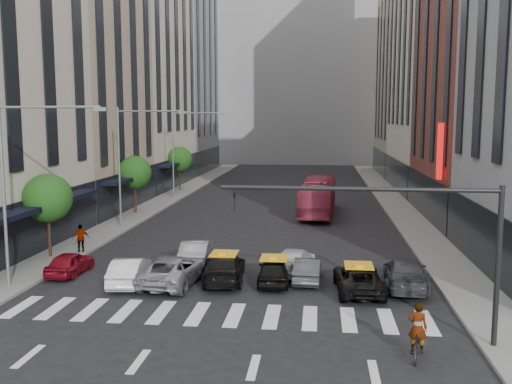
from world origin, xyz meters
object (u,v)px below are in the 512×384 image
(streetlamp_near, at_px, (21,169))
(taxi_center, at_px, (274,271))
(taxi_left, at_px, (224,268))
(motorcycle, at_px, (417,347))
(pedestrian_far, at_px, (81,238))
(streetlamp_far, at_px, (182,142))
(car_red, at_px, (70,263))
(streetlamp_mid, at_px, (131,151))
(car_white_front, at_px, (130,271))
(bus, at_px, (318,197))

(streetlamp_near, bearing_deg, taxi_center, 10.86)
(taxi_left, xyz_separation_m, motorcycle, (8.24, -8.70, -0.27))
(streetlamp_near, distance_m, taxi_center, 13.24)
(pedestrian_far, bearing_deg, streetlamp_far, -116.08)
(motorcycle, bearing_deg, taxi_center, -42.83)
(car_red, bearing_deg, pedestrian_far, -72.72)
(streetlamp_mid, relative_size, car_red, 2.45)
(car_white_front, height_order, motorcycle, car_white_front)
(streetlamp_near, xyz_separation_m, streetlamp_far, (0.00, 32.00, 0.00))
(streetlamp_mid, relative_size, taxi_center, 2.31)
(streetlamp_mid, distance_m, car_white_front, 16.21)
(streetlamp_mid, xyz_separation_m, car_white_front, (4.71, -14.61, -5.21))
(streetlamp_mid, distance_m, taxi_left, 17.24)
(streetlamp_near, xyz_separation_m, car_red, (0.93, 2.80, -5.28))
(streetlamp_mid, distance_m, motorcycle, 28.87)
(streetlamp_near, bearing_deg, car_red, 71.65)
(streetlamp_mid, bearing_deg, motorcycle, -51.59)
(taxi_center, height_order, motorcycle, taxi_center)
(streetlamp_far, distance_m, taxi_left, 31.40)
(streetlamp_far, xyz_separation_m, motorcycle, (17.61, -38.22, -5.46))
(car_red, bearing_deg, car_white_front, 160.68)
(streetlamp_mid, height_order, car_white_front, streetlamp_mid)
(streetlamp_far, height_order, motorcycle, streetlamp_far)
(taxi_center, bearing_deg, pedestrian_far, -23.78)
(motorcycle, bearing_deg, pedestrian_far, -23.34)
(car_white_front, bearing_deg, motorcycle, 143.16)
(car_white_front, height_order, taxi_left, taxi_left)
(streetlamp_near, relative_size, motorcycle, 5.28)
(taxi_left, relative_size, motorcycle, 2.89)
(taxi_left, height_order, motorcycle, taxi_left)
(car_red, height_order, car_white_front, car_white_front)
(streetlamp_near, distance_m, pedestrian_far, 8.76)
(bus, relative_size, pedestrian_far, 6.50)
(streetlamp_mid, bearing_deg, car_red, -85.97)
(motorcycle, bearing_deg, taxi_left, -33.05)
(car_red, distance_m, taxi_left, 8.44)
(streetlamp_near, height_order, streetlamp_mid, same)
(taxi_left, bearing_deg, bus, -107.52)
(car_red, bearing_deg, bus, -121.17)
(taxi_left, bearing_deg, car_white_front, 8.23)
(taxi_left, bearing_deg, streetlamp_mid, -60.25)
(streetlamp_mid, xyz_separation_m, bus, (14.05, 7.56, -4.36))
(streetlamp_far, height_order, pedestrian_far, streetlamp_far)
(taxi_center, xyz_separation_m, bus, (2.11, 21.26, 0.88))
(car_white_front, relative_size, bus, 0.38)
(car_red, xyz_separation_m, car_white_front, (3.78, -1.41, 0.06))
(bus, bearing_deg, car_white_front, 70.46)
(taxi_left, xyz_separation_m, taxi_center, (2.58, -0.20, -0.05))
(taxi_left, relative_size, bus, 0.44)
(streetlamp_near, height_order, taxi_left, streetlamp_near)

